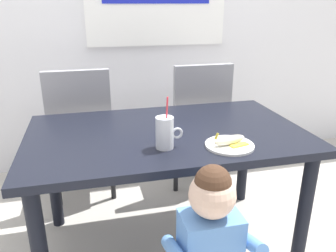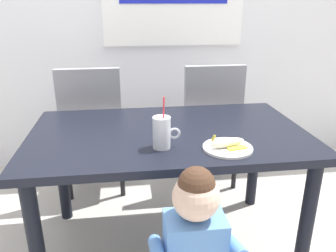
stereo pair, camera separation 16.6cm
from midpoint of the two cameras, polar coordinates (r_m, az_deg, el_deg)
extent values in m
plane|color=#B7B2A8|center=(2.14, -2.55, -19.28)|extent=(24.00, 24.00, 0.00)
cube|color=black|center=(1.77, -2.91, -1.50)|extent=(1.44, 0.86, 0.04)
cylinder|color=black|center=(1.88, 19.75, -13.87)|extent=(0.07, 0.07, 0.68)
cylinder|color=black|center=(2.24, -21.04, -8.19)|extent=(0.07, 0.07, 0.68)
cylinder|color=black|center=(2.41, 10.85, -5.09)|extent=(0.07, 0.07, 0.68)
cube|color=gray|center=(2.55, -16.24, -1.41)|extent=(0.44, 0.44, 0.06)
cube|color=gray|center=(2.28, -17.04, 3.08)|extent=(0.42, 0.05, 0.48)
cylinder|color=black|center=(2.81, -11.79, -4.24)|extent=(0.04, 0.04, 0.42)
cylinder|color=black|center=(2.84, -19.49, -4.84)|extent=(0.04, 0.04, 0.42)
cylinder|color=black|center=(2.47, -11.39, -7.82)|extent=(0.04, 0.04, 0.42)
cylinder|color=black|center=(2.50, -20.20, -8.47)|extent=(0.04, 0.04, 0.42)
cube|color=gray|center=(2.64, 2.52, 0.12)|extent=(0.44, 0.44, 0.06)
cube|color=gray|center=(2.37, 3.96, 4.62)|extent=(0.42, 0.05, 0.48)
cylinder|color=black|center=(2.95, 4.98, -2.71)|extent=(0.04, 0.04, 0.42)
cylinder|color=black|center=(2.86, -2.28, -3.42)|extent=(0.04, 0.04, 0.42)
cylinder|color=black|center=(2.62, 7.61, -5.86)|extent=(0.04, 0.04, 0.42)
cylinder|color=black|center=(2.52, -0.54, -6.82)|extent=(0.04, 0.04, 0.42)
cube|color=#598CD1|center=(1.34, 3.32, -20.26)|extent=(0.22, 0.15, 0.30)
sphere|color=beige|center=(1.20, 3.56, -11.72)|extent=(0.17, 0.17, 0.17)
sphere|color=#472D1E|center=(1.18, 3.61, -9.79)|extent=(0.13, 0.13, 0.13)
cylinder|color=#598CD1|center=(1.28, -2.80, -20.78)|extent=(0.05, 0.24, 0.13)
cylinder|color=#598CD1|center=(1.35, 9.64, -18.68)|extent=(0.05, 0.24, 0.13)
cylinder|color=silver|center=(1.54, -3.68, -1.21)|extent=(0.08, 0.08, 0.15)
cylinder|color=#8C6647|center=(1.55, -3.65, -2.24)|extent=(0.07, 0.07, 0.08)
torus|color=silver|center=(1.55, -1.56, -1.29)|extent=(0.06, 0.01, 0.06)
cylinder|color=#E5333F|center=(1.51, -3.40, 1.11)|extent=(0.01, 0.05, 0.22)
cylinder|color=white|center=(1.59, 7.49, -3.33)|extent=(0.23, 0.23, 0.01)
ellipsoid|color=#F4EAC6|center=(1.57, 7.49, -2.45)|extent=(0.18, 0.08, 0.04)
cube|color=yellow|center=(1.57, 9.09, -3.26)|extent=(0.09, 0.05, 0.01)
cube|color=yellow|center=(1.62, 7.30, -2.42)|extent=(0.09, 0.05, 0.01)
cylinder|color=yellow|center=(1.52, 5.21, -1.82)|extent=(0.03, 0.02, 0.03)
camera|label=1|loc=(0.08, -92.86, -1.06)|focal=35.84mm
camera|label=2|loc=(0.08, 87.14, 1.06)|focal=35.84mm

